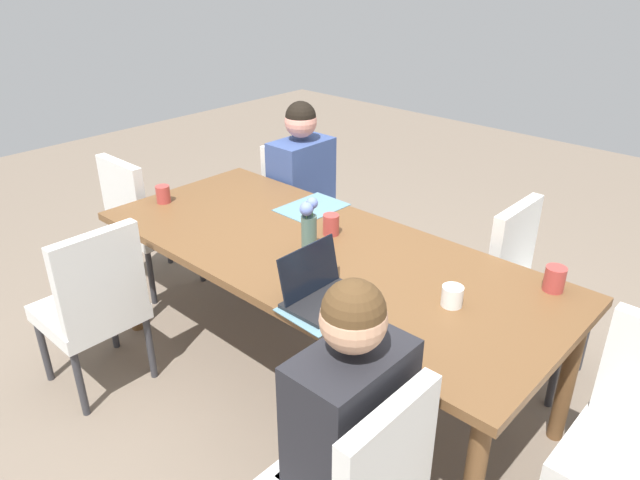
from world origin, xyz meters
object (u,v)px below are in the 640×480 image
(dining_table, at_px, (320,262))
(chair_head_right_left_far, at_px, (144,217))
(coffee_mug_near_left, at_px, (555,279))
(coffee_mug_centre_right, at_px, (163,194))
(coffee_mug_near_right, at_px, (453,296))
(chair_near_right_near, at_px, (530,285))
(chair_far_right_mid, at_px, (94,302))
(laptop_far_left_near, at_px, (321,291))
(coffee_mug_centre_left, at_px, (331,225))
(person_far_left_near, at_px, (349,458))
(chair_near_left_mid, at_px, (300,201))
(flower_vase, at_px, (309,224))
(person_near_left_mid, at_px, (302,203))

(dining_table, bearing_deg, chair_head_right_left_far, 3.12)
(chair_head_right_left_far, bearing_deg, coffee_mug_near_left, -169.06)
(coffee_mug_centre_right, bearing_deg, chair_head_right_left_far, -12.39)
(coffee_mug_near_right, bearing_deg, chair_near_right_near, -90.48)
(chair_head_right_left_far, relative_size, coffee_mug_near_right, 10.48)
(chair_far_right_mid, distance_m, coffee_mug_near_left, 2.10)
(coffee_mug_near_right, distance_m, coffee_mug_centre_right, 1.75)
(laptop_far_left_near, height_order, coffee_mug_centre_left, laptop_far_left_near)
(person_far_left_near, distance_m, coffee_mug_near_right, 0.77)
(chair_near_left_mid, xyz_separation_m, coffee_mug_centre_left, (-0.83, 0.62, 0.30))
(dining_table, distance_m, coffee_mug_near_left, 1.04)
(chair_far_right_mid, distance_m, flower_vase, 1.11)
(dining_table, relative_size, chair_near_right_near, 2.60)
(chair_near_left_mid, bearing_deg, laptop_far_left_near, 137.40)
(coffee_mug_centre_right, bearing_deg, chair_near_left_mid, -98.07)
(coffee_mug_centre_right, bearing_deg, laptop_far_left_near, 173.28)
(chair_near_left_mid, height_order, coffee_mug_near_left, chair_near_left_mid)
(dining_table, bearing_deg, coffee_mug_near_right, -179.65)
(chair_head_right_left_far, relative_size, chair_far_right_mid, 1.00)
(person_near_left_mid, height_order, coffee_mug_near_right, person_near_left_mid)
(chair_near_left_mid, height_order, chair_near_right_near, same)
(laptop_far_left_near, bearing_deg, person_far_left_near, 141.20)
(coffee_mug_near_right, bearing_deg, coffee_mug_near_left, -123.13)
(dining_table, height_order, person_far_left_near, person_far_left_near)
(dining_table, xyz_separation_m, chair_near_right_near, (-0.72, -0.79, -0.18))
(person_near_left_mid, distance_m, flower_vase, 1.19)
(chair_head_right_left_far, relative_size, coffee_mug_near_left, 8.44)
(person_near_left_mid, height_order, chair_head_right_left_far, person_near_left_mid)
(dining_table, xyz_separation_m, chair_near_left_mid, (0.90, -0.78, -0.18))
(laptop_far_left_near, bearing_deg, flower_vase, -39.70)
(chair_near_left_mid, bearing_deg, coffee_mug_near_left, 168.03)
(dining_table, relative_size, coffee_mug_centre_left, 22.41)
(chair_near_left_mid, height_order, laptop_far_left_near, laptop_far_left_near)
(person_far_left_near, height_order, coffee_mug_centre_right, person_far_left_near)
(coffee_mug_near_right, xyz_separation_m, coffee_mug_centre_right, (1.75, 0.17, 0.01))
(laptop_far_left_near, bearing_deg, dining_table, -47.02)
(flower_vase, distance_m, coffee_mug_centre_right, 1.03)
(flower_vase, bearing_deg, coffee_mug_centre_right, 5.73)
(chair_far_right_mid, height_order, laptop_far_left_near, laptop_far_left_near)
(flower_vase, bearing_deg, chair_head_right_left_far, 0.52)
(chair_far_right_mid, height_order, coffee_mug_centre_right, chair_far_right_mid)
(chair_near_left_mid, relative_size, chair_far_right_mid, 1.00)
(chair_near_right_near, relative_size, laptop_far_left_near, 2.81)
(person_near_left_mid, distance_m, laptop_far_left_near, 1.56)
(coffee_mug_centre_left, bearing_deg, chair_near_left_mid, -36.92)
(flower_vase, bearing_deg, coffee_mug_near_left, -155.03)
(chair_near_right_near, bearing_deg, dining_table, 47.55)
(person_near_left_mid, bearing_deg, chair_far_right_mid, 92.76)
(person_near_left_mid, bearing_deg, laptop_far_left_near, 137.16)
(person_near_left_mid, bearing_deg, chair_near_right_near, -177.61)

